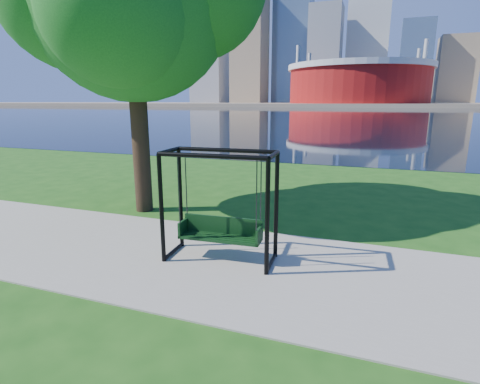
% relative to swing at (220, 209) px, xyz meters
% --- Properties ---
extents(ground, '(900.00, 900.00, 0.00)m').
position_rel_swing_xyz_m(ground, '(0.18, 0.30, -1.07)').
color(ground, '#1E5114').
rests_on(ground, ground).
extents(path, '(120.00, 4.00, 0.03)m').
position_rel_swing_xyz_m(path, '(0.18, -0.20, -1.05)').
color(path, '#9E937F').
rests_on(path, ground).
extents(river, '(900.00, 180.00, 0.02)m').
position_rel_swing_xyz_m(river, '(0.18, 102.30, -1.06)').
color(river, black).
rests_on(river, ground).
extents(far_bank, '(900.00, 228.00, 2.00)m').
position_rel_swing_xyz_m(far_bank, '(0.18, 306.30, -0.07)').
color(far_bank, '#937F60').
rests_on(far_bank, ground).
extents(stadium, '(83.00, 83.00, 32.00)m').
position_rel_swing_xyz_m(stadium, '(-9.82, 235.30, 13.16)').
color(stadium, maroon).
rests_on(stadium, far_bank).
extents(skyline, '(392.00, 66.00, 96.50)m').
position_rel_swing_xyz_m(skyline, '(-4.09, 319.70, 34.82)').
color(skyline, gray).
rests_on(skyline, far_bank).
extents(swing, '(2.21, 1.07, 2.21)m').
position_rel_swing_xyz_m(swing, '(0.00, 0.00, 0.00)').
color(swing, black).
rests_on(swing, ground).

